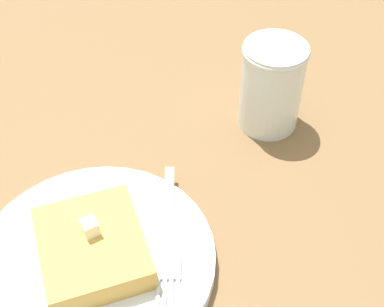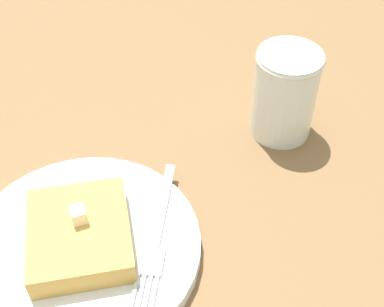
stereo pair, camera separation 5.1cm
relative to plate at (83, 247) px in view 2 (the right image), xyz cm
name	(u,v)px [view 2 (the right image)]	position (x,y,z in cm)	size (l,w,h in cm)	color
table_surface	(152,198)	(-4.67, -8.17, -2.09)	(114.50, 114.50, 2.42)	brown
plate	(83,247)	(0.00, 0.00, 0.00)	(21.32, 21.32, 1.51)	silver
toast_slice_center	(80,235)	(0.00, 0.00, 1.89)	(8.76, 9.97, 2.52)	gold
butter_pat_primary	(78,215)	(0.03, -0.68, 3.86)	(1.41, 1.27, 1.41)	#F3EAC3
fork	(156,239)	(-6.48, -1.19, 0.81)	(2.23, 16.01, 0.36)	silver
syrup_jar	(284,97)	(-17.25, -19.10, 3.73)	(6.99, 6.99, 10.12)	#441D06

